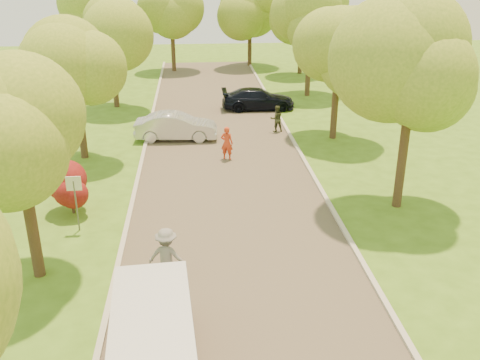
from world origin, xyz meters
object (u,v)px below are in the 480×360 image
object	(u,v)px
dark_sedan	(258,99)
longboard	(168,283)
minivan	(153,347)
street_sign	(75,192)
skateboarder	(167,256)
person_olive	(276,119)
silver_sedan	(176,126)
person_striped	(227,143)

from	to	relation	value
dark_sedan	longboard	size ratio (longest dim) A/B	4.90
minivan	longboard	world-z (taller)	minivan
street_sign	skateboarder	size ratio (longest dim) A/B	1.17
longboard	skateboarder	distance (m)	0.94
longboard	person_olive	world-z (taller)	person_olive
minivan	skateboarder	bearing A→B (deg)	83.55
silver_sedan	dark_sedan	size ratio (longest dim) A/B	0.94
minivan	skateboarder	distance (m)	3.99
skateboarder	person_olive	size ratio (longest dim) A/B	1.19
person_striped	dark_sedan	bearing A→B (deg)	-84.89
street_sign	skateboarder	world-z (taller)	street_sign
street_sign	person_olive	world-z (taller)	street_sign
minivan	street_sign	bearing A→B (deg)	108.46
street_sign	person_striped	world-z (taller)	street_sign
dark_sedan	skateboarder	size ratio (longest dim) A/B	2.61
minivan	longboard	distance (m)	4.08
dark_sedan	skateboarder	bearing A→B (deg)	166.09
skateboarder	person_striped	size ratio (longest dim) A/B	1.08
minivan	skateboarder	world-z (taller)	skateboarder
dark_sedan	person_olive	distance (m)	5.05
minivan	dark_sedan	xyz separation A→B (m)	(5.45, 24.44, -0.26)
silver_sedan	skateboarder	distance (m)	14.50
dark_sedan	longboard	xyz separation A→B (m)	(-5.27, -20.46, -0.60)
street_sign	dark_sedan	bearing A→B (deg)	62.10
skateboarder	longboard	bearing A→B (deg)	15.17
minivan	silver_sedan	distance (m)	18.48
dark_sedan	longboard	world-z (taller)	dark_sedan
longboard	person_striped	world-z (taller)	person_striped
dark_sedan	person_striped	world-z (taller)	person_striped
silver_sedan	person_olive	size ratio (longest dim) A/B	2.92
minivan	longboard	size ratio (longest dim) A/B	5.07
street_sign	silver_sedan	xyz separation A→B (m)	(3.42, 10.52, -0.82)
street_sign	person_olive	bearing A→B (deg)	51.24
silver_sedan	person_striped	world-z (taller)	person_striped
dark_sedan	person_olive	world-z (taller)	person_olive
longboard	person_striped	bearing A→B (deg)	-86.98
street_sign	minivan	distance (m)	8.63
dark_sedan	longboard	bearing A→B (deg)	166.09
street_sign	longboard	distance (m)	5.47
minivan	person_olive	xyz separation A→B (m)	(5.92, 19.41, -0.18)
person_olive	silver_sedan	bearing A→B (deg)	0.61
person_striped	person_olive	distance (m)	5.40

